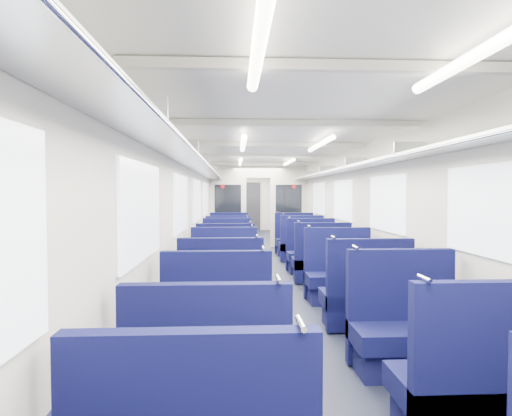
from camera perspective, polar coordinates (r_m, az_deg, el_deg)
name	(u,v)px	position (r m, az deg, el deg)	size (l,w,h in m)	color
floor	(268,269)	(8.61, 1.64, -8.38)	(2.80, 18.00, 0.01)	black
ceiling	(268,154)	(8.51, 1.66, 7.38)	(2.80, 18.00, 0.01)	silver
wall_left	(199,212)	(8.49, -7.82, -0.57)	(0.02, 18.00, 2.35)	beige
dado_left	(200,253)	(8.56, -7.69, -6.09)	(0.03, 17.90, 0.70)	#0F1034
wall_right	(336,212)	(8.70, 10.88, -0.52)	(0.02, 18.00, 2.35)	beige
dado_right	(335,252)	(8.77, 10.75, -5.91)	(0.03, 17.90, 0.70)	#0F1034
wall_far	(251,202)	(17.46, -0.66, 0.81)	(2.80, 0.02, 2.35)	beige
luggage_rack_left	(208,173)	(8.47, -6.58, 4.83)	(0.36, 17.40, 0.18)	#B2B5BA
luggage_rack_right	(327,173)	(8.66, 9.71, 4.76)	(0.36, 17.40, 0.18)	#B2B5BA
windows	(270,200)	(8.02, 1.91, 1.05)	(2.78, 15.60, 0.75)	white
ceiling_fittings	(269,156)	(8.24, 1.80, 7.12)	(2.70, 16.06, 0.11)	beige
end_door	(251,206)	(17.41, -0.65, 0.23)	(0.75, 0.06, 2.00)	black
bulkhead	(258,204)	(12.04, 0.32, 0.51)	(2.80, 0.10, 2.35)	beige
seat_4	(208,398)	(2.77, -6.60, -24.38)	(0.97, 0.54, 1.09)	#0D0F3E
seat_5	(478,393)	(3.12, 28.07, -21.38)	(0.97, 0.54, 1.09)	#0D0F3E
seat_6	(216,338)	(3.73, -5.50, -17.22)	(0.97, 0.54, 1.09)	#0D0F3E
seat_7	(406,333)	(4.04, 19.76, -15.78)	(0.97, 0.54, 1.09)	#0D0F3E
seat_8	(221,298)	(5.00, -4.78, -12.19)	(0.97, 0.54, 1.09)	#0D0F3E
seat_9	(366,300)	(5.06, 14.75, -12.08)	(0.97, 0.54, 1.09)	#0D0F3E
seat_10	(224,277)	(6.16, -4.40, -9.44)	(0.97, 0.54, 1.09)	#0D0F3E
seat_11	(339,278)	(6.21, 11.28, -9.39)	(0.97, 0.54, 1.09)	#0D0F3E
seat_12	(226,265)	(7.17, -4.17, -7.80)	(0.97, 0.54, 1.09)	#0D0F3E
seat_13	(321,263)	(7.42, 8.88, -7.49)	(0.97, 0.54, 1.09)	#0D0F3E
seat_14	(227,255)	(8.35, -3.98, -6.39)	(0.97, 0.54, 1.09)	#0D0F3E
seat_15	(311,255)	(8.33, 7.57, -6.43)	(0.97, 0.54, 1.09)	#0D0F3E
seat_16	(228,248)	(9.36, -3.85, -5.47)	(0.97, 0.54, 1.09)	#0D0F3E
seat_17	(301,247)	(9.62, 6.14, -5.28)	(0.97, 0.54, 1.09)	#0D0F3E
seat_18	(229,241)	(10.69, -3.73, -4.53)	(0.97, 0.54, 1.09)	#0D0F3E
seat_19	(295,242)	(10.60, 5.30, -4.59)	(0.97, 0.54, 1.09)	#0D0F3E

